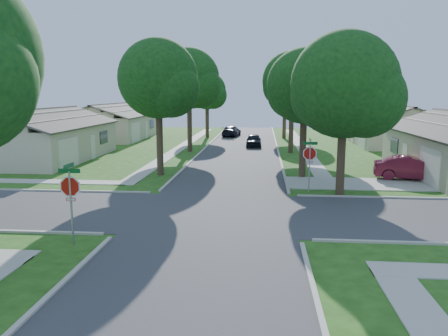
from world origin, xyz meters
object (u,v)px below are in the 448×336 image
object	(u,v)px
tree_e_mid	(293,84)
car_curb_east	(254,140)
tree_w_mid	(190,81)
house_ne_far	(392,130)
tree_e_near	(305,90)
tree_ne_corner	(345,90)
car_driveway	(412,168)
tree_w_far	(207,92)
house_nw_far	(112,126)
tree_w_near	(159,82)
house_nw_near	(42,141)
stop_sign_sw	(70,190)
tree_e_far	(286,88)
stop_sign_ne	(310,156)
car_curb_west	(231,131)

from	to	relation	value
tree_e_mid	car_curb_east	distance (m)	7.90
tree_w_mid	house_ne_far	size ratio (longest dim) A/B	0.70
tree_e_near	tree_ne_corner	size ratio (longest dim) A/B	0.96
tree_e_mid	car_driveway	distance (m)	15.07
tree_w_far	car_curb_east	world-z (taller)	tree_w_far
house_ne_far	tree_w_far	bearing A→B (deg)	166.36
house_nw_far	car_curb_east	distance (m)	18.47
tree_e_mid	car_driveway	world-z (taller)	tree_e_mid
tree_e_near	tree_w_near	xyz separation A→B (m)	(-9.40, 0.00, 0.47)
tree_w_far	house_nw_far	bearing A→B (deg)	-169.95
tree_e_near	tree_w_far	xyz separation A→B (m)	(-9.40, 25.00, -0.14)
tree_e_mid	tree_ne_corner	xyz separation A→B (m)	(1.60, -16.80, -0.66)
tree_e_mid	tree_w_mid	bearing A→B (deg)	180.00
tree_ne_corner	house_ne_far	world-z (taller)	tree_ne_corner
car_driveway	tree_e_mid	bearing A→B (deg)	41.04
tree_e_near	house_nw_near	size ratio (longest dim) A/B	0.61
stop_sign_sw	house_ne_far	xyz separation A→B (m)	(20.69, 33.70, -0.51)
tree_w_mid	car_driveway	world-z (taller)	tree_w_mid
tree_w_mid	tree_ne_corner	xyz separation A→B (m)	(11.00, -16.80, -0.90)
tree_w_mid	tree_e_far	bearing A→B (deg)	54.15
house_nw_near	tree_e_mid	bearing A→B (deg)	16.15
stop_sign_ne	tree_e_near	distance (m)	5.62
tree_w_near	car_driveway	distance (m)	17.01
stop_sign_ne	car_curb_east	world-z (taller)	stop_sign_ne
tree_w_near	car_curb_west	size ratio (longest dim) A/B	1.98
tree_e_far	stop_sign_sw	bearing A→B (deg)	-103.73
tree_ne_corner	house_nw_near	distance (m)	25.15
car_driveway	tree_e_near	bearing A→B (deg)	99.74
stop_sign_sw	stop_sign_ne	size ratio (longest dim) A/B	1.00
house_nw_near	tree_w_near	bearing A→B (deg)	-27.83
tree_w_mid	car_curb_east	xyz separation A→B (m)	(5.84, 4.28, -5.84)
tree_w_near	tree_w_far	xyz separation A→B (m)	(-0.01, 25.00, -0.61)
car_curb_east	car_curb_west	distance (m)	11.01
tree_w_near	stop_sign_sw	bearing A→B (deg)	-90.23
tree_e_near	tree_w_mid	bearing A→B (deg)	128.05
house_ne_far	house_nw_near	distance (m)	34.91
car_driveway	tree_e_far	bearing A→B (deg)	27.26
house_nw_far	tree_w_near	bearing A→B (deg)	-63.73
tree_e_near	house_ne_far	bearing A→B (deg)	60.65
car_curb_east	house_nw_far	bearing A→B (deg)	157.79
car_curb_east	tree_ne_corner	bearing A→B (deg)	-77.14
house_nw_near	tree_w_mid	bearing A→B (deg)	27.90
stop_sign_sw	tree_ne_corner	bearing A→B (deg)	38.84
car_curb_west	tree_e_near	bearing A→B (deg)	110.95
tree_w_far	car_curb_west	xyz separation A→B (m)	(2.79, 1.86, -4.85)
tree_w_near	tree_w_mid	distance (m)	12.01
stop_sign_sw	house_nw_near	xyz separation A→B (m)	(-11.29, 19.70, -0.51)
tree_ne_corner	house_nw_near	xyz separation A→B (m)	(-22.35, 10.79, -4.08)
tree_ne_corner	tree_w_near	bearing A→B (deg)	156.44
stop_sign_ne	tree_ne_corner	distance (m)	3.96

